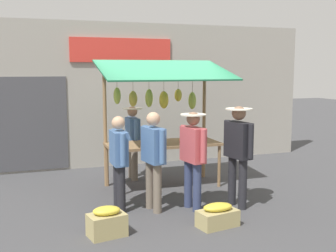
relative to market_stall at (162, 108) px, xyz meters
The scene contains 10 objects.
ground_plane 1.56m from the market_stall, 93.82° to the left, with size 40.00×40.00×0.00m, color #424244.
street_backdrop 2.15m from the market_stall, 88.62° to the right, with size 9.00×0.30×3.40m.
market_stall is the anchor object (origin of this frame).
vendor_with_sunhat 1.04m from the market_stall, 59.33° to the right, with size 0.40×0.67×1.54m.
shopper_with_ponytail 1.63m from the market_stall, 91.07° to the left, with size 0.42×0.69×1.63m.
shopper_in_grey_tee 1.61m from the market_stall, 66.06° to the left, with size 0.30×0.69×1.63m.
shopper_with_shopping_bag 1.76m from the market_stall, 46.03° to the left, with size 0.22×0.68×1.57m.
shopper_in_striped_shirt 1.91m from the market_stall, 115.43° to the left, with size 0.44×0.71×1.71m.
produce_crate_near 2.99m from the market_stall, 54.58° to the left, with size 0.56×0.43×0.43m.
produce_crate_side 2.75m from the market_stall, 91.76° to the left, with size 0.64×0.43×0.36m.
Camera 1 is at (2.61, 7.69, 2.32)m, focal length 44.91 mm.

